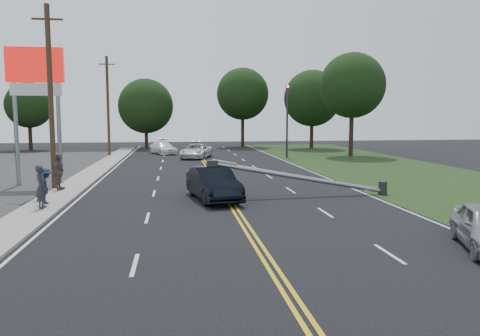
{
  "coord_description": "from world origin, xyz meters",
  "views": [
    {
      "loc": [
        -2.54,
        -14.74,
        4.08
      ],
      "look_at": [
        0.38,
        6.35,
        1.7
      ],
      "focal_mm": 35.0,
      "sensor_mm": 36.0,
      "label": 1
    }
  ],
  "objects": [
    {
      "name": "ground",
      "position": [
        0.0,
        0.0,
        0.0
      ],
      "size": [
        120.0,
        120.0,
        0.0
      ],
      "primitive_type": "plane",
      "color": "black",
      "rests_on": "ground"
    },
    {
      "name": "sidewalk",
      "position": [
        -8.4,
        10.0,
        0.06
      ],
      "size": [
        1.8,
        70.0,
        0.12
      ],
      "primitive_type": "cube",
      "color": "gray",
      "rests_on": "ground"
    },
    {
      "name": "grass_verge",
      "position": [
        13.5,
        10.0,
        0.01
      ],
      "size": [
        12.0,
        80.0,
        0.01
      ],
      "primitive_type": "cube",
      "color": "black",
      "rests_on": "ground"
    },
    {
      "name": "centerline_yellow",
      "position": [
        0.0,
        10.0,
        0.01
      ],
      "size": [
        0.36,
        80.0,
        0.0
      ],
      "primitive_type": "cube",
      "color": "gold",
      "rests_on": "ground"
    },
    {
      "name": "pylon_sign",
      "position": [
        -10.5,
        14.0,
        6.0
      ],
      "size": [
        3.2,
        0.35,
        8.0
      ],
      "color": "gray",
      "rests_on": "ground"
    },
    {
      "name": "traffic_signal",
      "position": [
        8.3,
        30.0,
        4.21
      ],
      "size": [
        0.28,
        0.41,
        7.05
      ],
      "color": "#2D2D30",
      "rests_on": "ground"
    },
    {
      "name": "fallen_streetlight",
      "position": [
        4.19,
        8.0,
        0.92
      ],
      "size": [
        9.36,
        0.44,
        1.91
      ],
      "color": "#2D2D30",
      "rests_on": "ground"
    },
    {
      "name": "utility_pole_mid",
      "position": [
        -9.2,
        12.0,
        5.08
      ],
      "size": [
        1.6,
        0.28,
        10.0
      ],
      "color": "#382619",
      "rests_on": "ground"
    },
    {
      "name": "utility_pole_far",
      "position": [
        -9.2,
        34.0,
        5.08
      ],
      "size": [
        1.6,
        0.28,
        10.0
      ],
      "color": "#382619",
      "rests_on": "ground"
    },
    {
      "name": "tree_5",
      "position": [
        -19.66,
        43.87,
        5.35
      ],
      "size": [
        5.42,
        5.42,
        8.07
      ],
      "color": "black",
      "rests_on": "ground"
    },
    {
      "name": "tree_6",
      "position": [
        -6.18,
        45.77,
        5.3
      ],
      "size": [
        6.89,
        6.89,
        8.76
      ],
      "color": "black",
      "rests_on": "ground"
    },
    {
      "name": "tree_7",
      "position": [
        6.29,
        46.49,
        6.93
      ],
      "size": [
        6.8,
        6.8,
        10.34
      ],
      "color": "black",
      "rests_on": "ground"
    },
    {
      "name": "tree_8",
      "position": [
        14.32,
        41.84,
        6.24
      ],
      "size": [
        6.98,
        6.98,
        9.73
      ],
      "color": "black",
      "rests_on": "ground"
    },
    {
      "name": "tree_9",
      "position": [
        15.1,
        30.61,
        7.1
      ],
      "size": [
        6.54,
        6.54,
        10.38
      ],
      "color": "black",
      "rests_on": "ground"
    },
    {
      "name": "crashed_sedan",
      "position": [
        -0.74,
        7.67,
        0.8
      ],
      "size": [
        2.58,
        5.07,
        1.59
      ],
      "primitive_type": "imported",
      "rotation": [
        0.0,
        0.0,
        0.19
      ],
      "color": "black",
      "rests_on": "ground"
    },
    {
      "name": "emergency_a",
      "position": [
        -0.54,
        30.44,
        0.69
      ],
      "size": [
        3.65,
        5.42,
        1.38
      ],
      "primitive_type": "imported",
      "rotation": [
        0.0,
        0.0,
        -0.3
      ],
      "color": "silver",
      "rests_on": "ground"
    },
    {
      "name": "emergency_b",
      "position": [
        -3.87,
        36.02,
        0.66
      ],
      "size": [
        3.48,
        4.89,
        1.32
      ],
      "primitive_type": "imported",
      "rotation": [
        0.0,
        0.0,
        0.4
      ],
      "color": "white",
      "rests_on": "ground"
    },
    {
      "name": "bystander_a",
      "position": [
        -8.26,
        6.05,
        1.06
      ],
      "size": [
        0.47,
        0.7,
        1.87
      ],
      "primitive_type": "imported",
      "rotation": [
        0.0,
        0.0,
        1.54
      ],
      "color": "#292931",
      "rests_on": "sidewalk"
    },
    {
      "name": "bystander_b",
      "position": [
        -8.8,
        8.25,
        0.91
      ],
      "size": [
        0.7,
        0.84,
        1.58
      ],
      "primitive_type": "imported",
      "rotation": [
        0.0,
        0.0,
        1.71
      ],
      "color": "#A0A0A4",
      "rests_on": "sidewalk"
    },
    {
      "name": "bystander_c",
      "position": [
        -8.37,
        7.15,
        0.92
      ],
      "size": [
        0.83,
        1.15,
        1.61
      ],
      "primitive_type": "imported",
      "rotation": [
        0.0,
        0.0,
        1.81
      ],
      "color": "#1A2341",
      "rests_on": "sidewalk"
    },
    {
      "name": "bystander_d",
      "position": [
        -8.76,
        11.25,
        1.09
      ],
      "size": [
        0.64,
        1.2,
        1.94
      ],
      "primitive_type": "imported",
      "rotation": [
        0.0,
        0.0,
        1.42
      ],
      "color": "#5D4C4A",
      "rests_on": "sidewalk"
    }
  ]
}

